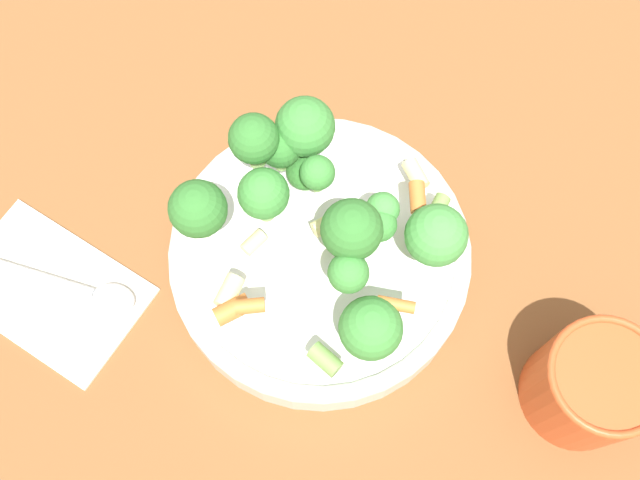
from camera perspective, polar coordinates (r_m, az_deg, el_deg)
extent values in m
plane|color=brown|center=(0.64, 0.00, -1.98)|extent=(3.00, 3.00, 0.00)
cylinder|color=white|center=(0.63, 0.00, -1.43)|extent=(0.25, 0.25, 0.04)
torus|color=white|center=(0.61, 0.00, -0.85)|extent=(0.25, 0.25, 0.01)
cylinder|color=#8CB766|center=(0.60, 2.85, 0.04)|extent=(0.01, 0.01, 0.01)
sphere|color=#33722D|center=(0.58, 2.95, 0.83)|extent=(0.04, 0.04, 0.04)
cylinder|color=#8CB766|center=(0.58, 4.44, 0.56)|extent=(0.01, 0.01, 0.01)
sphere|color=#3D8438|center=(0.56, 4.56, 1.18)|extent=(0.03, 0.03, 0.03)
cylinder|color=#8CB766|center=(0.60, -2.97, 6.11)|extent=(0.01, 0.01, 0.02)
sphere|color=#33722D|center=(0.58, -3.08, 7.15)|extent=(0.03, 0.03, 0.03)
cylinder|color=#8CB766|center=(0.57, 3.70, -7.44)|extent=(0.02, 0.02, 0.02)
sphere|color=#3D8438|center=(0.54, 3.89, -6.72)|extent=(0.05, 0.05, 0.05)
cylinder|color=#8CB766|center=(0.59, 8.40, -0.79)|extent=(0.02, 0.02, 0.02)
sphere|color=#479342|center=(0.56, 8.85, 0.36)|extent=(0.05, 0.05, 0.05)
cylinder|color=#8CB766|center=(0.55, 2.32, -0.33)|extent=(0.02, 0.02, 0.02)
sphere|color=#33722D|center=(0.52, 2.44, 0.80)|extent=(0.04, 0.04, 0.04)
cylinder|color=#8CB766|center=(0.57, -8.86, 1.23)|extent=(0.02, 0.02, 0.02)
sphere|color=#33722D|center=(0.54, -9.29, 2.35)|extent=(0.04, 0.04, 0.04)
cylinder|color=#8CB766|center=(0.58, -0.18, 4.36)|extent=(0.01, 0.01, 0.01)
sphere|color=#3D8438|center=(0.56, -0.19, 5.15)|extent=(0.03, 0.03, 0.03)
cylinder|color=#8CB766|center=(0.62, -1.08, 4.48)|extent=(0.01, 0.01, 0.01)
sphere|color=#33722D|center=(0.60, -1.11, 5.29)|extent=(0.03, 0.03, 0.03)
cylinder|color=#8CB766|center=(0.59, -4.85, 6.44)|extent=(0.01, 0.01, 0.02)
sphere|color=#33722D|center=(0.56, -5.07, 7.70)|extent=(0.04, 0.04, 0.04)
cylinder|color=#8CB766|center=(0.58, 4.65, 1.66)|extent=(0.01, 0.01, 0.01)
sphere|color=#479342|center=(0.56, 4.79, 2.38)|extent=(0.03, 0.03, 0.03)
cylinder|color=#8CB766|center=(0.59, -4.14, 2.42)|extent=(0.01, 0.01, 0.02)
sphere|color=#3D8438|center=(0.56, -4.33, 3.55)|extent=(0.04, 0.04, 0.04)
cylinder|color=#8CB766|center=(0.60, -1.09, 7.13)|extent=(0.02, 0.02, 0.02)
sphere|color=#3D8438|center=(0.57, -1.15, 8.63)|extent=(0.05, 0.05, 0.05)
cylinder|color=#8CB766|center=(0.54, 2.11, -3.18)|extent=(0.01, 0.01, 0.01)
sphere|color=#3D8438|center=(0.52, 2.18, -2.51)|extent=(0.03, 0.03, 0.03)
cylinder|color=beige|center=(0.58, 0.35, 1.14)|extent=(0.02, 0.02, 0.01)
cylinder|color=#729E4C|center=(0.56, 0.39, -9.09)|extent=(0.02, 0.03, 0.01)
cylinder|color=beige|center=(0.59, -5.06, -0.19)|extent=(0.02, 0.02, 0.01)
cylinder|color=#729E4C|center=(0.59, 8.84, 2.16)|extent=(0.03, 0.02, 0.01)
cylinder|color=beige|center=(0.56, 2.24, 1.59)|extent=(0.02, 0.03, 0.01)
cylinder|color=orange|center=(0.58, 7.44, 3.24)|extent=(0.03, 0.02, 0.01)
cylinder|color=beige|center=(0.60, 1.86, 1.63)|extent=(0.02, 0.03, 0.01)
cylinder|color=orange|center=(0.56, -6.69, -5.30)|extent=(0.03, 0.03, 0.01)
cylinder|color=orange|center=(0.54, 5.80, -4.92)|extent=(0.01, 0.03, 0.01)
cylinder|color=orange|center=(0.54, -5.35, -5.03)|extent=(0.02, 0.02, 0.01)
cylinder|color=beige|center=(0.57, -6.94, -3.94)|extent=(0.03, 0.02, 0.01)
cylinder|color=beige|center=(0.62, 7.30, 4.99)|extent=(0.03, 0.03, 0.01)
cylinder|color=#CC4C23|center=(0.61, 19.88, -10.40)|extent=(0.09, 0.09, 0.08)
torus|color=#CC4C23|center=(0.57, 21.20, -9.58)|extent=(0.09, 0.09, 0.01)
cube|color=white|center=(0.67, -19.90, -3.62)|extent=(0.13, 0.17, 0.01)
cylinder|color=silver|center=(0.68, -21.76, -2.18)|extent=(0.02, 0.13, 0.01)
ellipsoid|color=silver|center=(0.65, -15.46, -4.33)|extent=(0.03, 0.04, 0.01)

